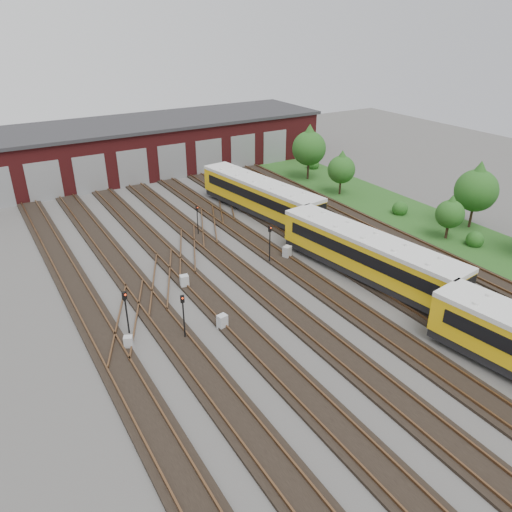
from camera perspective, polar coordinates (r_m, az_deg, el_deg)
ground at (r=35.35m, az=7.63°, el=-6.44°), size 120.00×120.00×0.00m
track_network at (r=35.58m, az=6.84°, el=-5.94°), size 30.40×70.00×0.33m
maintenance_shed at (r=67.56m, az=-13.97°, el=11.98°), size 51.00×12.50×6.35m
grass_verge at (r=53.82m, az=17.11°, el=4.44°), size 8.00×55.00×0.05m
metro_train at (r=39.40m, az=12.65°, el=0.12°), size 5.03×48.26×3.31m
signal_mast_0 at (r=32.98m, az=-14.65°, el=-5.65°), size 0.31×0.30×3.09m
signal_mast_1 at (r=31.62m, az=-8.31°, el=-6.33°), size 0.28×0.26×3.25m
signal_mast_2 at (r=46.41m, az=-6.72°, el=4.45°), size 0.25×0.25×2.95m
signal_mast_3 at (r=40.75m, az=1.59°, el=1.88°), size 0.28×0.26×3.38m
relay_cabinet_0 at (r=32.36m, az=-14.37°, el=-9.57°), size 0.67×0.63×0.90m
relay_cabinet_1 at (r=38.19m, az=-8.18°, el=-2.91°), size 0.70×0.62×1.04m
relay_cabinet_2 at (r=33.23m, az=-3.87°, el=-7.52°), size 0.70×0.62×1.03m
relay_cabinet_3 at (r=58.35m, az=-2.30°, el=7.72°), size 0.68×0.63×0.91m
relay_cabinet_4 at (r=42.33m, az=3.56°, el=0.42°), size 0.84×0.78×1.11m
tree_0 at (r=62.38m, az=6.10°, el=12.58°), size 4.13×4.13×6.84m
tree_1 at (r=57.57m, az=9.76°, el=10.07°), size 3.10×3.10×5.14m
tree_2 at (r=51.50m, az=23.96°, el=7.37°), size 3.99×3.99×6.61m
tree_3 at (r=48.45m, az=21.35°, el=4.83°), size 2.57×2.57×4.26m
bush_0 at (r=48.62m, az=23.78°, el=1.95°), size 1.56×1.56×1.56m
bush_1 at (r=53.78m, az=16.16°, el=5.43°), size 1.59×1.59×1.59m
bush_2 at (r=67.95m, az=6.55°, el=10.56°), size 1.62×1.62×1.62m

